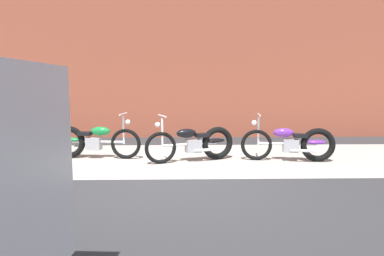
% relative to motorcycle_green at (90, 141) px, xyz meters
% --- Properties ---
extents(ground_plane, '(80.00, 80.00, 0.00)m').
position_rel_motorcycle_green_xyz_m(ground_plane, '(1.88, -1.82, -0.40)').
color(ground_plane, '#2D2D30').
extents(sidewalk_slab, '(36.00, 3.50, 0.01)m').
position_rel_motorcycle_green_xyz_m(sidewalk_slab, '(1.88, -0.07, -0.40)').
color(sidewalk_slab, '#9E998E').
rests_on(sidewalk_slab, ground).
extents(brick_building_wall, '(36.00, 0.50, 5.83)m').
position_rel_motorcycle_green_xyz_m(brick_building_wall, '(1.88, 3.38, 2.52)').
color(brick_building_wall, brown).
rests_on(brick_building_wall, ground).
extents(motorcycle_green, '(2.01, 0.59, 1.03)m').
position_rel_motorcycle_green_xyz_m(motorcycle_green, '(0.00, 0.00, 0.00)').
color(motorcycle_green, black).
rests_on(motorcycle_green, ground).
extents(motorcycle_black, '(1.93, 0.86, 1.03)m').
position_rel_motorcycle_green_xyz_m(motorcycle_black, '(2.38, -0.34, 0.00)').
color(motorcycle_black, black).
rests_on(motorcycle_black, ground).
extents(motorcycle_purple, '(2.00, 0.64, 1.03)m').
position_rel_motorcycle_green_xyz_m(motorcycle_purple, '(4.49, -0.40, 0.00)').
color(motorcycle_purple, black).
rests_on(motorcycle_purple, ground).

